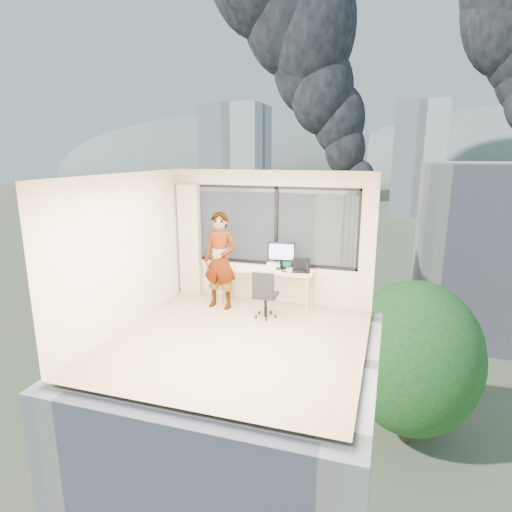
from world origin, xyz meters
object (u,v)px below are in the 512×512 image
at_px(monitor, 281,255).
at_px(handbag, 285,263).
at_px(desk, 266,287).
at_px(game_console, 277,264).
at_px(person, 220,261).
at_px(chair, 266,293).
at_px(laptop, 301,266).

xyz_separation_m(monitor, handbag, (0.06, 0.08, -0.17)).
distance_m(monitor, handbag, 0.20).
xyz_separation_m(desk, monitor, (0.27, 0.07, 0.64)).
distance_m(game_console, handbag, 0.22).
bearing_deg(game_console, monitor, -45.67).
bearing_deg(monitor, person, -166.65).
bearing_deg(person, monitor, 25.78).
height_order(person, handbag, person).
bearing_deg(chair, person, 164.07).
bearing_deg(person, desk, 27.83).
bearing_deg(handbag, chair, -122.42).
height_order(person, monitor, person).
xyz_separation_m(monitor, game_console, (-0.13, 0.17, -0.22)).
distance_m(person, laptop, 1.53).
distance_m(person, handbag, 1.26).
bearing_deg(person, chair, -9.98).
bearing_deg(chair, desk, 103.90).
distance_m(chair, laptop, 0.88).
distance_m(monitor, laptop, 0.45).
relative_size(monitor, handbag, 2.23).
height_order(chair, handbag, handbag).
relative_size(desk, chair, 1.98).
distance_m(desk, chair, 0.63).
height_order(person, game_console, person).
bearing_deg(game_console, desk, -115.24).
bearing_deg(laptop, desk, 167.55).
bearing_deg(chair, laptop, 46.75).
relative_size(desk, monitor, 3.42).
relative_size(game_console, handbag, 1.37).
bearing_deg(desk, game_console, 59.49).
relative_size(person, handbag, 7.87).
height_order(chair, game_console, chair).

